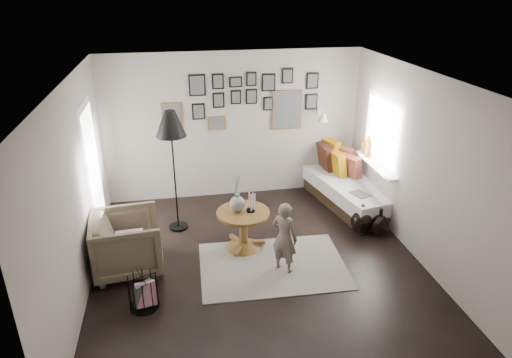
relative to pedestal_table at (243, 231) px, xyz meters
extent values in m
plane|color=black|center=(0.14, -0.49, -0.28)|extent=(4.80, 4.80, 0.00)
plane|color=gray|center=(0.14, 1.91, 1.02)|extent=(4.50, 0.00, 4.50)
plane|color=gray|center=(0.14, -2.89, 1.02)|extent=(4.50, 0.00, 4.50)
plane|color=gray|center=(-2.11, -0.49, 1.02)|extent=(0.00, 4.80, 4.80)
plane|color=gray|center=(2.39, -0.49, 1.02)|extent=(0.00, 4.80, 4.80)
plane|color=white|center=(0.14, -0.49, 2.32)|extent=(4.80, 4.80, 0.00)
plane|color=white|center=(-2.09, 0.71, 0.77)|extent=(0.00, 2.14, 2.14)
plane|color=white|center=(-2.09, 0.71, 0.77)|extent=(0.00, 1.88, 1.88)
plane|color=white|center=(-2.09, 0.71, 0.77)|extent=(0.00, 1.93, 1.93)
plane|color=white|center=(2.38, 0.71, 1.17)|extent=(0.00, 1.30, 1.30)
plane|color=white|center=(2.38, 0.71, 1.17)|extent=(0.00, 1.14, 1.14)
cube|color=white|center=(2.32, 0.71, 0.60)|extent=(0.15, 1.32, 0.04)
cylinder|color=#8C4C14|center=(2.32, 1.06, 0.76)|extent=(0.10, 0.10, 0.28)
cylinder|color=#8C4C14|center=(2.32, 1.23, 0.73)|extent=(0.08, 0.08, 0.22)
cube|color=brown|center=(-0.91, 1.90, 1.27)|extent=(0.35, 0.03, 0.45)
cube|color=black|center=(-0.91, 1.88, 1.27)|extent=(0.30, 0.01, 0.40)
cube|color=black|center=(-0.46, 1.90, 1.77)|extent=(0.28, 0.03, 0.36)
cube|color=black|center=(-0.46, 1.88, 1.77)|extent=(0.23, 0.01, 0.31)
cube|color=black|center=(-0.46, 1.90, 1.32)|extent=(0.22, 0.03, 0.28)
cube|color=black|center=(-0.46, 1.88, 1.32)|extent=(0.17, 0.01, 0.23)
cube|color=black|center=(-0.11, 1.90, 1.82)|extent=(0.20, 0.03, 0.26)
cube|color=black|center=(-0.11, 1.88, 1.82)|extent=(0.15, 0.01, 0.21)
cube|color=black|center=(-0.11, 1.90, 1.50)|extent=(0.20, 0.03, 0.26)
cube|color=black|center=(-0.11, 1.88, 1.50)|extent=(0.15, 0.01, 0.21)
cube|color=black|center=(0.19, 1.90, 1.80)|extent=(0.22, 0.03, 0.18)
cube|color=black|center=(0.19, 1.88, 1.80)|extent=(0.17, 0.01, 0.13)
cube|color=black|center=(0.19, 1.90, 1.54)|extent=(0.18, 0.03, 0.24)
cube|color=black|center=(0.19, 1.88, 1.54)|extent=(0.13, 0.01, 0.19)
cube|color=black|center=(0.46, 1.90, 1.84)|extent=(0.18, 0.03, 0.24)
cube|color=black|center=(0.46, 1.88, 1.84)|extent=(0.13, 0.01, 0.19)
cube|color=black|center=(0.46, 1.90, 1.54)|extent=(0.20, 0.03, 0.26)
cube|color=black|center=(0.46, 1.88, 1.54)|extent=(0.15, 0.01, 0.21)
cube|color=black|center=(0.76, 1.90, 1.77)|extent=(0.24, 0.03, 0.30)
cube|color=black|center=(0.76, 1.88, 1.77)|extent=(0.19, 0.01, 0.25)
cube|color=black|center=(0.76, 1.90, 1.40)|extent=(0.18, 0.03, 0.24)
cube|color=black|center=(0.76, 1.88, 1.40)|extent=(0.13, 0.01, 0.19)
cube|color=brown|center=(1.09, 1.90, 1.27)|extent=(0.55, 0.03, 0.70)
cube|color=black|center=(1.09, 1.88, 1.27)|extent=(0.50, 0.01, 0.65)
cube|color=black|center=(1.09, 1.90, 1.87)|extent=(0.20, 0.03, 0.26)
cube|color=black|center=(1.09, 1.88, 1.87)|extent=(0.15, 0.01, 0.21)
cube|color=black|center=(1.54, 1.90, 1.77)|extent=(0.22, 0.03, 0.28)
cube|color=black|center=(1.54, 1.88, 1.77)|extent=(0.17, 0.01, 0.23)
cube|color=black|center=(1.54, 1.90, 1.40)|extent=(0.22, 0.03, 0.28)
cube|color=black|center=(1.54, 1.88, 1.40)|extent=(0.17, 0.01, 0.23)
cube|color=brown|center=(-0.16, 1.90, 1.10)|extent=(0.30, 0.03, 0.24)
cube|color=black|center=(-0.16, 1.88, 1.10)|extent=(0.25, 0.01, 0.19)
cube|color=white|center=(1.69, 1.88, 1.22)|extent=(0.06, 0.04, 0.10)
cylinder|color=white|center=(1.69, 1.76, 1.24)|extent=(0.02, 0.24, 0.02)
cone|color=white|center=(1.69, 1.63, 1.18)|extent=(0.18, 0.18, 0.14)
cube|color=beige|center=(0.33, -0.54, -0.27)|extent=(2.06, 1.48, 0.01)
cone|color=brown|center=(0.00, 0.00, -0.23)|extent=(0.57, 0.57, 0.11)
cylinder|color=brown|center=(0.00, 0.00, 0.03)|extent=(0.12, 0.12, 0.44)
cylinder|color=brown|center=(0.00, 0.00, 0.30)|extent=(0.77, 0.77, 0.04)
ellipsoid|color=black|center=(-0.08, 0.02, 0.45)|extent=(0.22, 0.22, 0.24)
cylinder|color=black|center=(-0.08, 0.02, 0.59)|extent=(0.07, 0.07, 0.04)
cylinder|color=black|center=(0.11, 0.00, 0.34)|extent=(0.13, 0.13, 0.02)
cube|color=black|center=(2.06, 1.07, -0.17)|extent=(1.17, 2.05, 0.22)
cube|color=beige|center=(2.06, 1.07, 0.06)|extent=(1.24, 2.13, 0.24)
cube|color=#AD6E09|center=(2.08, 1.86, 0.43)|extent=(0.41, 0.62, 0.57)
cube|color=#351910|center=(1.94, 1.76, 0.40)|extent=(0.27, 0.53, 0.51)
cube|color=maroon|center=(2.20, 1.60, 0.39)|extent=(0.43, 0.53, 0.49)
cube|color=#AD6E09|center=(2.00, 1.45, 0.38)|extent=(0.28, 0.49, 0.47)
cube|color=maroon|center=(2.16, 1.27, 0.36)|extent=(0.36, 0.48, 0.43)
cube|color=black|center=(2.01, 0.52, 0.19)|extent=(0.32, 0.37, 0.02)
imported|color=brown|center=(-1.62, -0.24, 0.13)|extent=(0.98, 0.96, 0.82)
cube|color=silver|center=(-1.59, -0.19, 0.20)|extent=(0.39, 0.40, 0.17)
cylinder|color=black|center=(-0.94, 0.79, -0.26)|extent=(0.30, 0.30, 0.03)
cylinder|color=black|center=(-0.94, 0.79, 0.58)|extent=(0.03, 0.03, 1.72)
cone|color=black|center=(-0.94, 0.79, 1.46)|extent=(0.45, 0.45, 0.39)
cube|color=black|center=(-1.40, -1.09, -0.09)|extent=(0.24, 0.23, 0.33)
cube|color=silver|center=(-1.37, -1.12, -0.09)|extent=(0.25, 0.13, 0.33)
ellipsoid|color=black|center=(1.89, 0.11, -0.09)|extent=(0.33, 0.33, 0.38)
cylinder|color=black|center=(1.89, 0.11, 0.16)|extent=(0.05, 0.05, 0.12)
ellipsoid|color=black|center=(2.14, -0.01, -0.11)|extent=(0.29, 0.29, 0.34)
cylinder|color=black|center=(2.14, -0.01, 0.11)|extent=(0.05, 0.05, 0.12)
imported|color=#675851|center=(0.45, -0.66, 0.23)|extent=(0.44, 0.44, 1.03)
camera|label=1|loc=(-0.88, -5.75, 3.39)|focal=32.00mm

